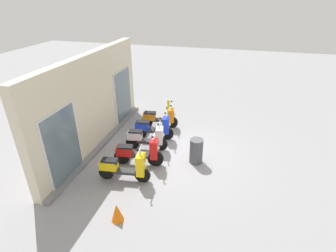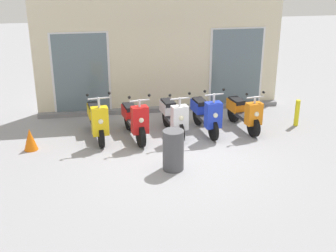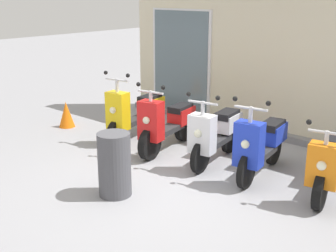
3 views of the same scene
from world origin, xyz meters
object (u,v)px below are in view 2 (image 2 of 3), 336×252
at_px(scooter_white, 173,116).
at_px(scooter_orange, 244,112).
at_px(scooter_blue, 206,114).
at_px(scooter_red, 135,120).
at_px(trash_bin, 173,150).
at_px(curb_bollard, 297,113).
at_px(scooter_yellow, 97,120).
at_px(traffic_cone, 30,139).

height_order(scooter_white, scooter_orange, scooter_white).
relative_size(scooter_blue, scooter_orange, 1.02).
distance_m(scooter_red, trash_bin, 1.91).
height_order(scooter_orange, curb_bollard, scooter_orange).
distance_m(scooter_orange, curb_bollard, 1.45).
bearing_deg(scooter_orange, scooter_red, -177.38).
bearing_deg(scooter_orange, scooter_blue, -175.66).
relative_size(scooter_red, scooter_white, 1.08).
bearing_deg(trash_bin, scooter_red, 109.54).
bearing_deg(scooter_yellow, scooter_red, -7.44).
xyz_separation_m(scooter_orange, traffic_cone, (-5.24, -0.43, -0.19)).
distance_m(scooter_red, scooter_white, 0.97).
bearing_deg(curb_bollard, scooter_red, -178.23).
relative_size(scooter_red, curb_bollard, 2.38).
bearing_deg(traffic_cone, scooter_red, 7.08).
relative_size(scooter_blue, trash_bin, 1.81).
bearing_deg(scooter_yellow, scooter_blue, -1.39).
height_order(scooter_yellow, scooter_blue, scooter_yellow).
relative_size(scooter_yellow, scooter_white, 1.05).
distance_m(scooter_yellow, scooter_white, 1.86).
relative_size(trash_bin, curb_bollard, 1.25).
height_order(traffic_cone, curb_bollard, curb_bollard).
xyz_separation_m(scooter_white, traffic_cone, (-3.40, -0.37, -0.24)).
height_order(scooter_white, scooter_blue, scooter_blue).
bearing_deg(scooter_yellow, traffic_cone, -164.81).
distance_m(scooter_blue, trash_bin, 2.18).
height_order(scooter_blue, scooter_orange, scooter_blue).
height_order(scooter_yellow, scooter_orange, scooter_yellow).
relative_size(traffic_cone, curb_bollard, 0.74).
height_order(scooter_yellow, traffic_cone, scooter_yellow).
relative_size(scooter_red, scooter_blue, 1.05).
xyz_separation_m(scooter_red, scooter_orange, (2.80, 0.13, -0.02)).
xyz_separation_m(scooter_white, scooter_blue, (0.82, -0.01, 0.00)).
distance_m(scooter_blue, curb_bollard, 2.47).
bearing_deg(scooter_orange, trash_bin, -138.36).
distance_m(scooter_orange, traffic_cone, 5.26).
height_order(scooter_red, traffic_cone, scooter_red).
bearing_deg(scooter_blue, scooter_orange, 4.34).
xyz_separation_m(scooter_orange, curb_bollard, (1.45, 0.00, -0.10)).
distance_m(scooter_red, scooter_orange, 2.81).
bearing_deg(scooter_yellow, curb_bollard, 0.16).
bearing_deg(scooter_red, traffic_cone, -172.92).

